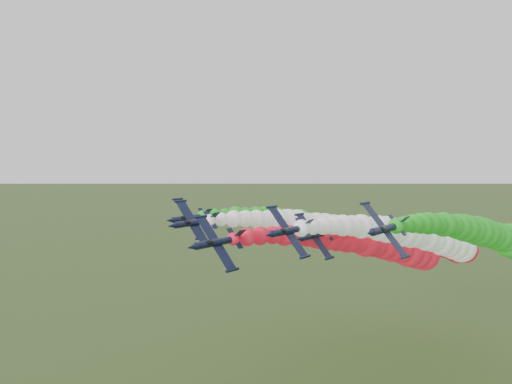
{
  "coord_description": "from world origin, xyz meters",
  "views": [
    {
      "loc": [
        56.64,
        -65.42,
        51.43
      ],
      "look_at": [
        3.77,
        1.48,
        45.59
      ],
      "focal_mm": 35.0,
      "sensor_mm": 36.0,
      "label": 1
    }
  ],
  "objects_px": {
    "jet_inner_right": "(422,238)",
    "jet_trail": "(434,242)",
    "jet_lead": "(381,246)",
    "jet_inner_left": "(349,232)",
    "jet_outer_right": "(500,239)",
    "jet_outer_left": "(333,228)"
  },
  "relations": [
    {
      "from": "jet_inner_right",
      "to": "jet_trail",
      "type": "relative_size",
      "value": 1.0
    },
    {
      "from": "jet_lead",
      "to": "jet_inner_left",
      "type": "xyz_separation_m",
      "value": [
        -11.72,
        6.69,
        1.38
      ]
    },
    {
      "from": "jet_outer_right",
      "to": "jet_trail",
      "type": "relative_size",
      "value": 1.01
    },
    {
      "from": "jet_inner_right",
      "to": "jet_trail",
      "type": "bearing_deg",
      "value": 98.4
    },
    {
      "from": "jet_outer_right",
      "to": "jet_outer_left",
      "type": "bearing_deg",
      "value": -179.05
    },
    {
      "from": "jet_outer_left",
      "to": "jet_trail",
      "type": "bearing_deg",
      "value": 18.55
    },
    {
      "from": "jet_lead",
      "to": "jet_trail",
      "type": "bearing_deg",
      "value": 81.37
    },
    {
      "from": "jet_outer_right",
      "to": "jet_inner_right",
      "type": "bearing_deg",
      "value": -153.67
    },
    {
      "from": "jet_lead",
      "to": "jet_inner_right",
      "type": "xyz_separation_m",
      "value": [
        5.91,
        9.07,
        1.38
      ]
    },
    {
      "from": "jet_inner_left",
      "to": "jet_outer_right",
      "type": "height_order",
      "value": "jet_outer_right"
    },
    {
      "from": "jet_inner_left",
      "to": "jet_inner_right",
      "type": "xyz_separation_m",
      "value": [
        17.63,
        2.38,
        0.0
      ]
    },
    {
      "from": "jet_outer_right",
      "to": "jet_trail",
      "type": "xyz_separation_m",
      "value": [
        -17.37,
        7.66,
        -3.52
      ]
    },
    {
      "from": "jet_lead",
      "to": "jet_inner_left",
      "type": "bearing_deg",
      "value": 150.28
    },
    {
      "from": "jet_lead",
      "to": "jet_inner_left",
      "type": "height_order",
      "value": "jet_inner_left"
    },
    {
      "from": "jet_outer_right",
      "to": "jet_lead",
      "type": "bearing_deg",
      "value": -141.8
    },
    {
      "from": "jet_outer_left",
      "to": "jet_trail",
      "type": "relative_size",
      "value": 1.01
    },
    {
      "from": "jet_inner_right",
      "to": "jet_outer_right",
      "type": "distance_m",
      "value": 16.88
    },
    {
      "from": "jet_inner_left",
      "to": "jet_lead",
      "type": "bearing_deg",
      "value": -29.72
    },
    {
      "from": "jet_inner_right",
      "to": "jet_outer_left",
      "type": "height_order",
      "value": "jet_inner_right"
    },
    {
      "from": "jet_lead",
      "to": "jet_trail",
      "type": "height_order",
      "value": "jet_lead"
    },
    {
      "from": "jet_lead",
      "to": "jet_outer_right",
      "type": "bearing_deg",
      "value": 38.2
    },
    {
      "from": "jet_outer_left",
      "to": "jet_lead",
      "type": "bearing_deg",
      "value": -36.75
    }
  ]
}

